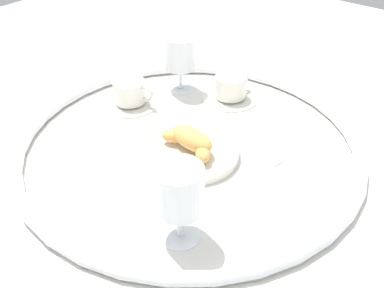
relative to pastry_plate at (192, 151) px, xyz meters
The scene contains 9 objects.
ground_plane 0.03m from the pastry_plate, 40.56° to the right, with size 2.20×2.20×0.00m, color silver.
table_chrome_rim 0.03m from the pastry_plate, 40.56° to the right, with size 0.71×0.71×0.02m, color silver.
pastry_plate is the anchor object (origin of this frame).
croissant_large 0.03m from the pastry_plate, 84.14° to the left, with size 0.14×0.07×0.04m.
coffee_cup_near 0.25m from the pastry_plate, 15.66° to the right, with size 0.14×0.14×0.06m.
coffee_cup_far 0.25m from the pastry_plate, 73.06° to the right, with size 0.14×0.14×0.06m.
juice_glass_left 0.23m from the pastry_plate, 123.88° to the left, with size 0.08×0.08×0.14m.
juice_glass_right 0.30m from the pastry_plate, 45.21° to the right, with size 0.08×0.08×0.14m.
sugar_packet 0.16m from the pastry_plate, 143.85° to the right, with size 0.05×0.03×0.01m, color white.
Camera 1 is at (-0.48, 0.58, 0.55)m, focal length 41.50 mm.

